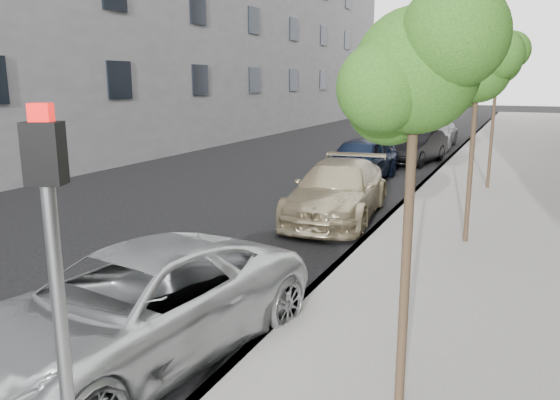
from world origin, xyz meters
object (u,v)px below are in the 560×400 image
Objects in this scene: tree_mid at (479,71)px; sedan_blue at (360,159)px; signal_pole at (56,279)px; minivan at (133,308)px; tree_far at (499,61)px; tree_near at (419,71)px; sedan_rear at (433,132)px; sedan_black at (415,147)px; suv at (338,190)px.

tree_mid reaches higher than sedan_blue.
signal_pole is 3.14m from minivan.
tree_near is at bearing -90.00° from tree_far.
tree_mid reaches higher than sedan_rear.
sedan_rear is at bearing 101.34° from sedan_black.
tree_far is 0.94× the size of minivan.
sedan_black is at bearing 99.63° from minivan.
tree_far is at bearing 85.56° from minivan.
tree_near reaches higher than sedan_black.
tree_mid is at bearing 54.33° from signal_pole.
minivan is 13.47m from sedan_blue.
sedan_black is (-3.33, 18.21, -2.86)m from tree_near.
tree_near is at bearing 30.63° from signal_pole.
minivan is at bearing -90.98° from sedan_rear.
sedan_blue is (-4.30, 13.16, -2.81)m from tree_near.
tree_far is 0.88× the size of sedan_rear.
tree_far is 0.96× the size of suv.
sedan_blue is (-4.30, 6.66, -2.91)m from tree_mid.
tree_near is 0.93× the size of sedan_blue.
sedan_blue is 1.04× the size of sedan_black.
tree_far is (0.00, 13.00, 0.48)m from tree_near.
signal_pole is at bearing -101.83° from tree_mid.
tree_far reaches higher than sedan_blue.
suv is (-3.33, -5.21, -3.34)m from tree_far.
sedan_rear reaches higher than suv.
sedan_blue is 0.83× the size of sedan_rear.
signal_pole is 0.71× the size of sedan_blue.
tree_far reaches higher than tree_mid.
tree_mid is at bearing -65.14° from sedan_black.
sedan_rear is (-1.66, 27.25, -1.36)m from signal_pole.
suv is (-1.40, 10.49, -1.42)m from signal_pole.
tree_near is 0.97× the size of sedan_black.
minivan is at bearing -81.00° from sedan_black.
sedan_blue is at bearing 122.84° from tree_mid.
sedan_blue is at bearing -91.88° from sedan_black.
minivan is 0.94× the size of sedan_rear.
sedan_black is at bearing 100.35° from tree_near.
suv is at bearing -122.58° from tree_far.
minivan is 1.13× the size of sedan_blue.
signal_pole is at bearing -97.00° from tree_far.
sedan_blue is at bearing -95.15° from sedan_rear.
tree_far reaches higher than suv.
sedan_black is at bearing 81.63° from sedan_blue.
suv is at bearing -77.24° from sedan_blue.
tree_near reaches higher than minivan.
tree_mid is (0.00, 6.50, 0.10)m from tree_near.
sedan_rear is (-3.59, 18.05, -2.89)m from tree_mid.
sedan_rear is at bearing 85.56° from suv.
tree_far reaches higher than signal_pole.
tree_near is at bearing 14.44° from minivan.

